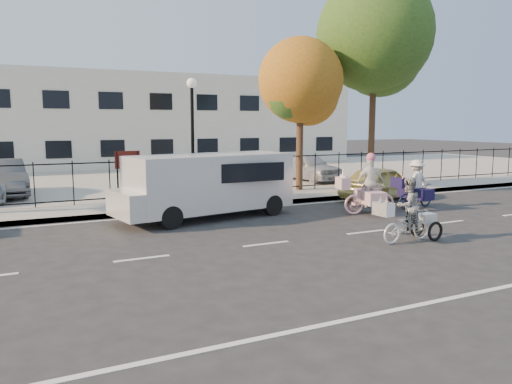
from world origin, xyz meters
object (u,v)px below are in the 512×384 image
lamppost (192,117)px  lot_car_d (308,167)px  unicorn_bike (369,192)px  white_van (208,183)px  bull_bike (415,189)px  gold_sedan (381,183)px  zebra_trike (408,217)px  lot_car_c (3,178)px

lamppost → lot_car_d: size_ratio=1.13×
unicorn_bike → white_van: 5.12m
bull_bike → gold_sedan: size_ratio=0.48×
lamppost → white_van: (-0.57, -3.00, -2.04)m
zebra_trike → bull_bike: bearing=-49.0°
lamppost → lot_car_d: lamppost is taller
zebra_trike → gold_sedan: bearing=-38.2°
white_van → lot_car_d: bearing=30.0°
white_van → lot_car_c: (-5.69, 6.82, -0.24)m
lamppost → unicorn_bike: lamppost is taller
lamppost → bull_bike: 8.20m
gold_sedan → zebra_trike: bearing=128.4°
unicorn_bike → white_van: (-4.82, 1.69, 0.35)m
bull_bike → lot_car_c: (-12.72, 8.24, 0.18)m
lamppost → gold_sedan: 7.49m
unicorn_bike → gold_sedan: unicorn_bike is taller
unicorn_bike → lot_car_c: bearing=64.8°
zebra_trike → lot_car_c: size_ratio=0.45×
unicorn_bike → lot_car_c: unicorn_bike is taller
lot_car_c → unicorn_bike: bearing=-43.8°
gold_sedan → lot_car_d: size_ratio=0.98×
bull_bike → lot_car_c: 15.15m
white_van → lamppost: bearing=69.4°
lamppost → unicorn_bike: bearing=-47.8°
lamppost → gold_sedan: (6.64, -2.43, -2.47)m
zebra_trike → bull_bike: (3.74, 3.68, 0.05)m
zebra_trike → lot_car_c: (-8.97, 11.91, 0.22)m
white_van → lot_car_d: size_ratio=1.50×
zebra_trike → gold_sedan: zebra_trike is taller
zebra_trike → white_van: white_van is taller
unicorn_bike → lot_car_d: bearing=-4.6°
zebra_trike → lot_car_d: bearing=-23.7°
zebra_trike → lamppost: bearing=15.1°
lamppost → bull_bike: size_ratio=2.40×
lamppost → zebra_trike: (2.72, -8.09, -2.50)m
lot_car_c → lot_car_d: 13.16m
lamppost → zebra_trike: bearing=-71.4°
unicorn_bike → bull_bike: unicorn_bike is taller
zebra_trike → lot_car_d: 12.07m
unicorn_bike → lot_car_d: size_ratio=0.52×
zebra_trike → bull_bike: size_ratio=1.03×
lamppost → lot_car_c: 7.67m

